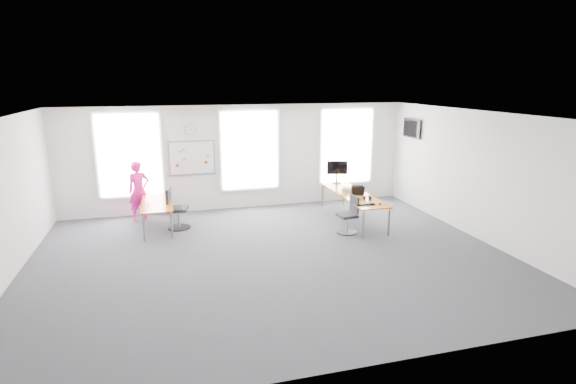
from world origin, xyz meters
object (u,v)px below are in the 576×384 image
object	(u,v)px
chair_right	(349,217)
desk_right	(353,195)
headphones	(367,198)
chair_left	(176,211)
keyboard	(365,204)
person	(139,191)
monitor	(337,170)
desk_left	(157,204)

from	to	relation	value
chair_right	desk_right	bearing A→B (deg)	146.99
desk_right	headphones	bearing A→B (deg)	-82.28
chair_left	keyboard	size ratio (longest dim) A/B	2.17
chair_right	headphones	bearing A→B (deg)	110.71
person	keyboard	bearing A→B (deg)	-47.60
desk_right	person	world-z (taller)	person
person	headphones	distance (m)	6.02
keyboard	monitor	xyz separation A→B (m)	(0.20, 2.36, 0.39)
headphones	monitor	distance (m)	1.97
desk_left	chair_right	bearing A→B (deg)	-19.48
desk_right	headphones	xyz separation A→B (m)	(0.09, -0.67, 0.10)
person	chair_right	bearing A→B (deg)	-47.97
chair_left	desk_left	bearing A→B (deg)	84.63
chair_left	monitor	xyz separation A→B (m)	(4.65, 0.76, 0.66)
desk_right	person	distance (m)	5.72
desk_left	person	bearing A→B (deg)	117.54
chair_right	monitor	bearing A→B (deg)	161.04
person	keyboard	world-z (taller)	person
desk_left	person	xyz separation A→B (m)	(-0.46, 0.89, 0.17)
desk_left	keyboard	world-z (taller)	keyboard
headphones	person	bearing A→B (deg)	176.90
desk_left	keyboard	distance (m)	5.19
keyboard	chair_left	bearing A→B (deg)	163.13
person	headphones	xyz separation A→B (m)	(5.60, -2.20, -0.03)
desk_left	chair_left	distance (m)	0.49
desk_right	chair_right	size ratio (longest dim) A/B	3.21
monitor	desk_left	bearing A→B (deg)	-157.61
chair_left	person	distance (m)	1.41
chair_left	headphones	world-z (taller)	chair_left
desk_right	chair_left	size ratio (longest dim) A/B	2.82
person	monitor	bearing A→B (deg)	-24.23
chair_left	monitor	distance (m)	4.75
headphones	monitor	world-z (taller)	monitor
chair_left	person	xyz separation A→B (m)	(-0.90, 1.02, 0.34)
keyboard	headphones	bearing A→B (deg)	61.91
desk_right	desk_left	size ratio (longest dim) A/B	1.58
keyboard	headphones	distance (m)	0.49
desk_left	person	distance (m)	1.01
headphones	desk_right	bearing A→B (deg)	116.06
desk_right	chair_right	bearing A→B (deg)	-117.76
chair_left	headphones	bearing A→B (deg)	-92.20
keyboard	headphones	size ratio (longest dim) A/B	2.55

